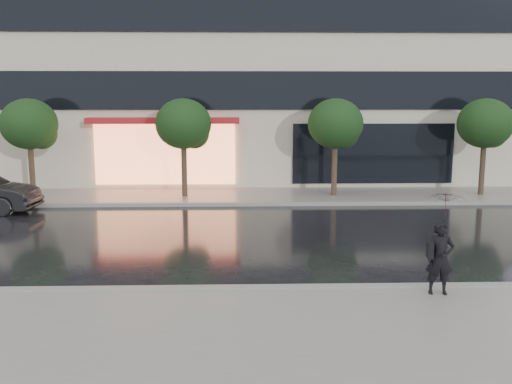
{
  "coord_description": "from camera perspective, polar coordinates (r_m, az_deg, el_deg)",
  "views": [
    {
      "loc": [
        -0.78,
        -12.54,
        4.16
      ],
      "look_at": [
        -0.33,
        3.43,
        1.4
      ],
      "focal_mm": 40.0,
      "sensor_mm": 36.0,
      "label": 1
    }
  ],
  "objects": [
    {
      "name": "tree_far_east",
      "position": [
        24.66,
        22.04,
        6.21
      ],
      "size": [
        2.2,
        2.2,
        3.99
      ],
      "color": "#33261C",
      "rests_on": "ground"
    },
    {
      "name": "tree_far_west",
      "position": [
        24.03,
        -21.59,
        6.16
      ],
      "size": [
        2.2,
        2.2,
        3.99
      ],
      "color": "#33261C",
      "rests_on": "ground"
    },
    {
      "name": "tree_mid_west",
      "position": [
        22.71,
        -7.12,
        6.6
      ],
      "size": [
        2.2,
        2.2,
        3.99
      ],
      "color": "#33261C",
      "rests_on": "ground"
    },
    {
      "name": "sidewalk_far",
      "position": [
        23.17,
        0.34,
        -0.39
      ],
      "size": [
        60.0,
        3.5,
        0.12
      ],
      "primitive_type": "cube",
      "color": "slate",
      "rests_on": "ground"
    },
    {
      "name": "pedestrian_with_umbrella",
      "position": [
        12.07,
        18.21,
        -3.51
      ],
      "size": [
        0.9,
        0.91,
        2.11
      ],
      "rotation": [
        0.0,
        0.0,
        -0.1
      ],
      "color": "black",
      "rests_on": "sidewalk_near"
    },
    {
      "name": "ground",
      "position": [
        13.24,
        1.87,
        -8.52
      ],
      "size": [
        120.0,
        120.0,
        0.0
      ],
      "primitive_type": "plane",
      "color": "black",
      "rests_on": "ground"
    },
    {
      "name": "curb_near",
      "position": [
        12.27,
        2.16,
        -9.68
      ],
      "size": [
        60.0,
        0.25,
        0.14
      ],
      "primitive_type": "cube",
      "color": "gray",
      "rests_on": "ground"
    },
    {
      "name": "tree_mid_east",
      "position": [
        22.93,
        8.08,
        6.61
      ],
      "size": [
        2.2,
        2.2,
        3.99
      ],
      "color": "#33261C",
      "rests_on": "ground"
    },
    {
      "name": "sidewalk_near",
      "position": [
        10.19,
        3.01,
        -13.95
      ],
      "size": [
        60.0,
        4.5,
        0.12
      ],
      "primitive_type": "cube",
      "color": "slate",
      "rests_on": "ground"
    },
    {
      "name": "curb_far",
      "position": [
        21.45,
        0.5,
        -1.2
      ],
      "size": [
        60.0,
        0.25,
        0.14
      ],
      "primitive_type": "cube",
      "color": "gray",
      "rests_on": "ground"
    }
  ]
}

